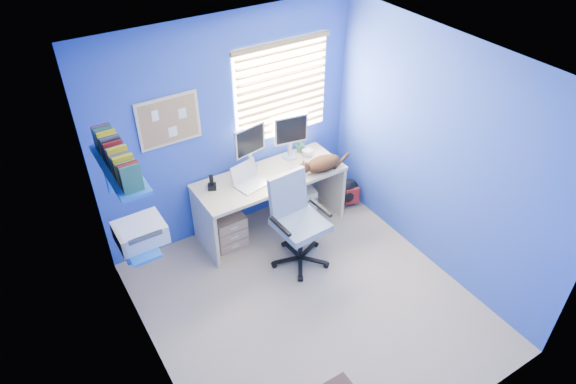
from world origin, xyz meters
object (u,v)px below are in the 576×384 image
laptop (251,177)px  cat (323,163)px  tower_pc (302,199)px  desk (270,202)px  office_chair (298,232)px

laptop → cat: size_ratio=0.75×
tower_pc → desk: bearing=-171.1°
cat → office_chair: 0.85m
cat → tower_pc: cat is taller
desk → cat: bearing=-19.8°
cat → office_chair: size_ratio=0.43×
desk → office_chair: (-0.03, -0.62, 0.01)m
tower_pc → office_chair: size_ratio=0.44×
office_chair → desk: bearing=87.5°
cat → tower_pc: bearing=126.8°
office_chair → laptop: bearing=112.1°
cat → tower_pc: 0.64m
desk → office_chair: size_ratio=1.65×
cat → desk: bearing=165.5°
laptop → office_chair: 0.77m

